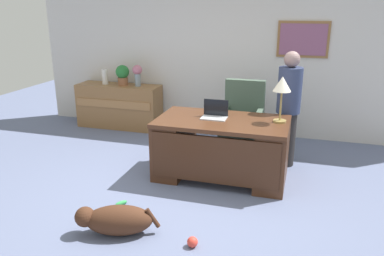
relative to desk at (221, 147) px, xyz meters
The scene contains 14 objects.
ground_plane 0.81m from the desk, 117.02° to the right, with size 12.00×12.00×0.00m, color slate.
back_wall 2.21m from the desk, 98.84° to the left, with size 7.00×0.16×2.70m.
desk is the anchor object (origin of this frame).
credenza 2.79m from the desk, 144.31° to the left, with size 1.52×0.50×0.79m.
armchair 1.04m from the desk, 84.68° to the left, with size 0.60×0.59×1.08m.
person_standing 1.10m from the desk, 41.79° to the left, with size 0.32×0.32×1.59m.
dog_lying 1.75m from the desk, 114.05° to the right, with size 0.81×0.49×0.30m.
laptop 0.44m from the desk, 142.31° to the left, with size 0.32×0.22×0.23m.
desk_lamp 1.07m from the desk, 10.66° to the left, with size 0.22×0.22×0.57m.
vase_with_flowers 2.56m from the desk, 139.09° to the left, with size 0.17×0.17×0.37m.
vase_empty 3.04m from the desk, 147.14° to the left, with size 0.11×0.11×0.27m, color silver.
potted_plant 2.77m from the desk, 143.08° to the left, with size 0.24×0.24×0.36m.
dog_toy_ball 1.62m from the desk, 87.00° to the right, with size 0.10×0.10×0.10m, color #E53F33.
dog_toy_bone 1.45m from the desk, 130.98° to the right, with size 0.15×0.05×0.05m, color green.
Camera 1 is at (1.28, -3.92, 2.16)m, focal length 36.07 mm.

